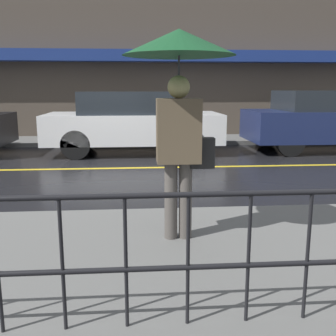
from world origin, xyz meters
TOP-DOWN VIEW (x-y plane):
  - ground_plane at (0.00, 0.00)m, footprint 80.00×80.00m
  - sidewalk_near at (0.00, -4.54)m, footprint 28.00×2.75m
  - sidewalk_far at (0.00, 4.03)m, footprint 28.00×1.74m
  - lane_marking at (0.00, 0.00)m, footprint 25.20×0.12m
  - building_storefront at (0.00, 5.03)m, footprint 28.00×0.85m
  - railing_foreground at (-0.00, -5.67)m, footprint 12.00×0.04m
  - pedestrian at (0.88, -4.17)m, footprint 1.06×1.06m
  - car_white at (0.36, 1.96)m, footprint 4.31×1.85m
  - car_navy at (5.40, 1.96)m, footprint 4.14×1.87m

SIDE VIEW (x-z plane):
  - ground_plane at x=0.00m, z-range 0.00..0.00m
  - lane_marking at x=0.00m, z-range 0.00..0.01m
  - sidewalk_near at x=0.00m, z-range 0.00..0.11m
  - sidewalk_far at x=0.00m, z-range 0.00..0.11m
  - railing_foreground at x=0.00m, z-range 0.23..1.11m
  - car_white at x=0.36m, z-range 0.02..1.55m
  - car_navy at x=5.40m, z-range 0.02..1.58m
  - pedestrian at x=0.88m, z-range 0.73..2.76m
  - building_storefront at x=0.00m, z-range -0.02..6.01m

